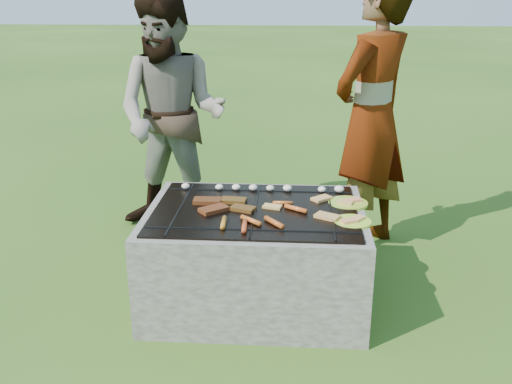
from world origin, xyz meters
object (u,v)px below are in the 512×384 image
(plate_near, at_px, (352,221))
(plate_far, at_px, (348,203))
(fire_pit, at_px, (255,259))
(cook, at_px, (372,117))
(bystander, at_px, (172,116))

(plate_near, bearing_deg, plate_far, 89.87)
(fire_pit, relative_size, plate_near, 5.36)
(plate_far, distance_m, cook, 0.87)
(plate_near, height_order, cook, cook)
(cook, bearing_deg, plate_near, 30.38)
(fire_pit, relative_size, cook, 0.66)
(plate_near, xyz_separation_m, cook, (0.21, 1.06, 0.38))
(plate_near, bearing_deg, cook, 78.75)
(plate_far, height_order, plate_near, plate_far)
(bystander, bearing_deg, cook, 2.32)
(plate_far, xyz_separation_m, plate_near, (-0.00, -0.30, -0.00))
(plate_far, bearing_deg, cook, 74.59)
(fire_pit, xyz_separation_m, cook, (0.77, 0.90, 0.71))
(plate_far, relative_size, plate_near, 1.21)
(plate_near, xyz_separation_m, bystander, (-1.29, 1.28, 0.31))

